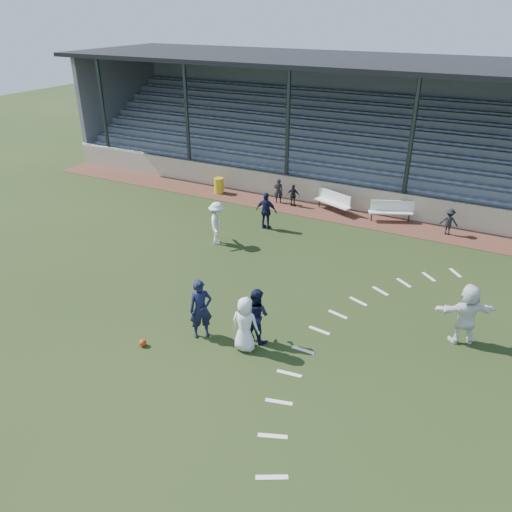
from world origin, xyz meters
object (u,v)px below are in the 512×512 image
Objects in this scene: bench_left at (333,200)px; player_navy_lead at (201,309)px; bench_right at (392,209)px; football at (143,343)px; player_white_lead at (245,324)px; trash_bin at (219,185)px.

player_navy_lead is at bearing -68.45° from bench_left.
bench_right reaches higher than football.
player_navy_lead reaches higher than bench_left.
football is (-4.10, -12.95, -0.47)m from bench_right.
trash_bin is at bearing -61.68° from player_white_lead.
bench_right is at bearing 24.07° from bench_left.
football is at bearing -68.29° from trash_bin.
bench_left is at bearing 159.03° from bench_right.
player_white_lead reaches higher than bench_right.
bench_left is 9.09× the size of football.
player_white_lead is at bearing -55.51° from trash_bin.
bench_left and bench_right have the same top height.
player_white_lead is (2.74, 1.28, 0.74)m from football.
player_white_lead reaches higher than bench_left.
bench_left reaches higher than trash_bin.
trash_bin is 13.66m from player_white_lead.
player_white_lead is at bearing -43.68° from player_navy_lead.
bench_left is at bearing -89.10° from player_white_lead.
trash_bin is (-9.09, -0.41, -0.16)m from bench_right.
bench_left is 2.80m from bench_right.
bench_left is 11.65m from player_white_lead.
player_navy_lead is (-1.47, -0.03, 0.10)m from player_white_lead.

